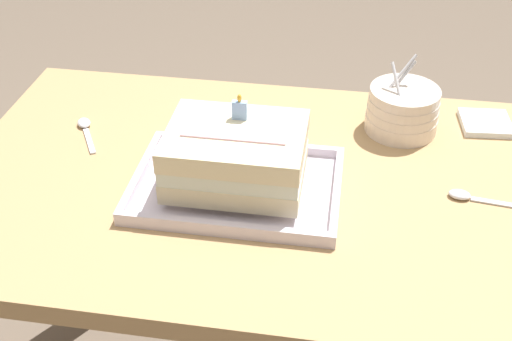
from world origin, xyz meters
The scene contains 7 objects.
dining_table centered at (0.00, 0.00, 0.58)m, with size 1.10×0.66×0.68m.
foil_tray centered at (-0.06, -0.04, 0.69)m, with size 0.34×0.24×0.02m.
birthday_cake centered at (-0.06, -0.04, 0.75)m, with size 0.22×0.17×0.14m.
bowl_stack centered at (0.21, 0.20, 0.73)m, with size 0.13×0.13×0.14m.
serving_spoon_near_tray centered at (0.32, 0.00, 0.69)m, with size 0.14×0.03×0.01m.
serving_spoon_by_bowls centered at (-0.38, 0.10, 0.69)m, with size 0.07×0.11×0.01m.
napkin_pile centered at (0.37, 0.23, 0.69)m, with size 0.10×0.10×0.01m.
Camera 1 is at (0.11, -0.87, 1.34)m, focal length 45.48 mm.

